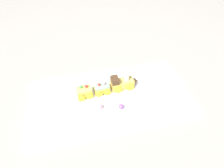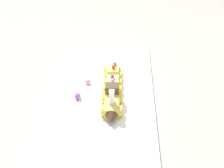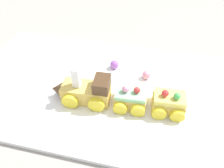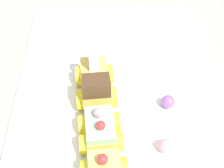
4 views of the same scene
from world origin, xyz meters
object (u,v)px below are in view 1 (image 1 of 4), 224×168
object	(u,v)px
cake_car_lemon	(84,92)
cake_train_locomotive	(123,83)
cake_car_mint	(102,88)
gumball_purple	(121,107)
gumball_pink	(100,107)

from	to	relation	value
cake_car_lemon	cake_train_locomotive	bearing A→B (deg)	-0.05
cake_car_mint	gumball_purple	bearing A→B (deg)	-65.47
cake_train_locomotive	cake_car_lemon	bearing A→B (deg)	179.95
cake_car_mint	gumball_pink	bearing A→B (deg)	-108.27
cake_car_mint	cake_train_locomotive	bearing A→B (deg)	-0.01
cake_car_mint	cake_car_lemon	bearing A→B (deg)	179.90
gumball_pink	gumball_purple	bearing A→B (deg)	-13.31
cake_car_lemon	gumball_purple	size ratio (longest dim) A/B	3.06
cake_train_locomotive	cake_car_mint	bearing A→B (deg)	179.99
cake_car_mint	cake_car_lemon	world-z (taller)	cake_car_lemon
cake_train_locomotive	gumball_purple	bearing A→B (deg)	-113.29
cake_car_lemon	gumball_pink	bearing A→B (deg)	-61.66
gumball_purple	cake_car_mint	bearing A→B (deg)	117.88
gumball_pink	gumball_purple	distance (m)	0.09
gumball_pink	cake_car_lemon	bearing A→B (deg)	121.69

